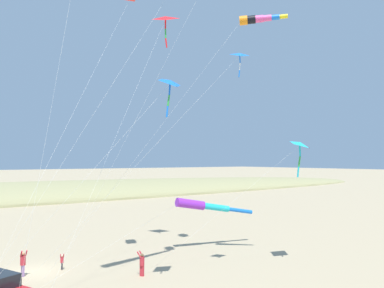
# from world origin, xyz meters

# --- Properties ---
(ground_plane) EXTENTS (600.00, 600.00, 0.00)m
(ground_plane) POSITION_xyz_m (0.00, 0.00, 0.00)
(ground_plane) COLOR tan
(person_child_green_jacket) EXTENTS (0.54, 0.43, 1.79)m
(person_child_green_jacket) POSITION_xyz_m (0.65, -0.73, 0.98)
(person_child_green_jacket) COLOR #8E6B9E
(person_child_green_jacket) RESTS_ON ground_plane
(person_child_grey_jacket) EXTENTS (0.39, 0.32, 1.16)m
(person_child_grey_jacket) POSITION_xyz_m (0.52, 1.93, 0.63)
(person_child_grey_jacket) COLOR #232328
(person_child_grey_jacket) RESTS_ON ground_plane
(person_bystander_far) EXTENTS (0.60, 0.55, 1.67)m
(person_bystander_far) POSITION_xyz_m (5.24, 5.83, 0.91)
(person_bystander_far) COLOR #B72833
(person_bystander_far) RESTS_ON ground_plane
(kite_delta_checkered_midright) EXTENTS (4.25, 10.84, 12.70)m
(kite_delta_checkered_midright) POSITION_xyz_m (9.93, 5.08, 12.29)
(kite_delta_checkered_midright) COLOR blue
(kite_delta_checkered_midright) RESTS_ON ground_plane
(kite_delta_red_high_left) EXTENTS (7.77, 12.24, 14.96)m
(kite_delta_red_high_left) POSITION_xyz_m (10.20, 10.19, 14.61)
(kite_delta_red_high_left) COLOR blue
(kite_delta_red_high_left) RESTS_ON ground_plane
(kite_delta_small_distant) EXTENTS (7.51, 12.76, 20.66)m
(kite_delta_small_distant) POSITION_xyz_m (0.17, 10.78, 20.16)
(kite_delta_small_distant) COLOR red
(kite_delta_small_distant) RESTS_ON ground_plane
(kite_windsock_striped_overhead) EXTENTS (6.44, 22.65, 4.57)m
(kite_windsock_striped_overhead) POSITION_xyz_m (0.92, 14.46, 3.73)
(kite_windsock_striped_overhead) COLOR purple
(kite_windsock_striped_overhead) RESTS_ON ground_plane
(kite_delta_yellow_midlevel) EXTENTS (6.65, 10.29, 9.36)m
(kite_delta_yellow_midlevel) POSITION_xyz_m (10.16, 16.30, 8.96)
(kite_delta_yellow_midlevel) COLOR #1EB7C6
(kite_delta_yellow_midlevel) RESTS_ON ground_plane
(kite_windsock_magenta_far_left) EXTENTS (8.57, 14.55, 18.38)m
(kite_windsock_magenta_far_left) POSITION_xyz_m (8.91, 13.16, 18.06)
(kite_windsock_magenta_far_left) COLOR orange
(kite_windsock_magenta_far_left) RESTS_ON ground_plane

